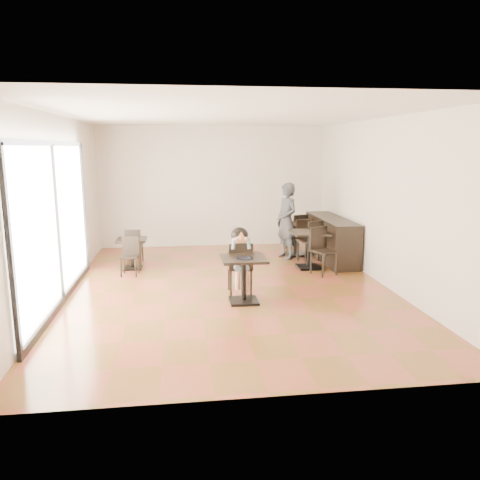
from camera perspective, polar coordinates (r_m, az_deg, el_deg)
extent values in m
cube|color=brown|center=(8.97, -1.29, -5.86)|extent=(6.00, 8.00, 0.01)
cube|color=white|center=(8.59, -1.38, 14.99)|extent=(6.00, 8.00, 0.01)
cube|color=beige|center=(12.60, -3.28, 6.50)|extent=(6.00, 0.01, 3.20)
cube|color=beige|center=(4.73, 3.82, -1.47)|extent=(6.00, 0.01, 3.20)
cube|color=beige|center=(8.84, -21.09, 3.74)|extent=(0.01, 8.00, 3.20)
cube|color=beige|center=(9.44, 17.15, 4.43)|extent=(0.01, 8.00, 3.20)
cube|color=white|center=(8.38, -21.58, 1.95)|extent=(0.04, 4.50, 2.60)
cylinder|color=black|center=(7.87, 0.56, -2.22)|extent=(0.27, 0.27, 0.02)
imported|color=#38383C|center=(11.21, 5.70, 2.32)|extent=(0.63, 0.77, 1.82)
cube|color=black|center=(11.32, 11.05, 0.14)|extent=(0.60, 2.40, 1.00)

